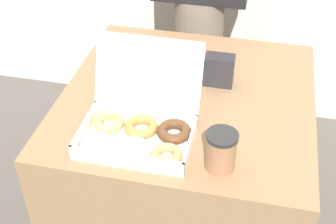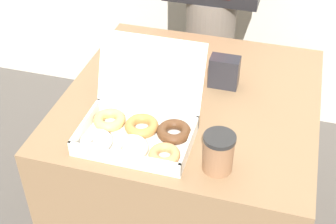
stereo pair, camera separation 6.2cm
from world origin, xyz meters
name	(u,v)px [view 2 (the right image)]	position (x,y,z in m)	size (l,w,h in m)	color
table	(189,176)	(0.00, 0.00, 0.38)	(0.83, 0.84, 0.76)	brown
donut_box	(138,127)	(-0.10, -0.25, 0.79)	(0.34, 0.31, 0.25)	white
coffee_cup	(218,152)	(0.15, -0.31, 0.81)	(0.09, 0.09, 0.11)	#8C6042
napkin_holder	(224,72)	(0.09, 0.09, 0.81)	(0.10, 0.06, 0.11)	#232328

